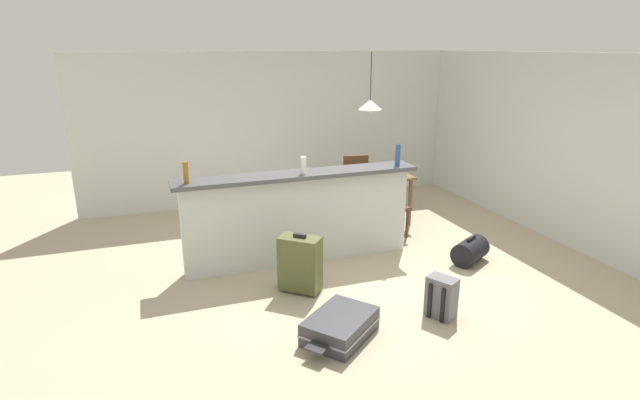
{
  "coord_description": "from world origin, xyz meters",
  "views": [
    {
      "loc": [
        -2.21,
        -5.14,
        2.58
      ],
      "look_at": [
        -0.26,
        0.38,
        0.77
      ],
      "focal_mm": 28.14,
      "sensor_mm": 36.0,
      "label": 1
    }
  ],
  "objects_px": {
    "bottle_blue": "(398,155)",
    "backpack_grey": "(442,298)",
    "pendant_lamp": "(370,105)",
    "duffel_bag_black": "(470,251)",
    "dining_table": "(371,180)",
    "suitcase_upright_olive": "(300,263)",
    "bottle_amber": "(186,173)",
    "bottle_white": "(303,165)",
    "dining_chair_near_partition": "(388,200)",
    "suitcase_flat_charcoal": "(340,326)",
    "dining_chair_far_side": "(354,180)"
  },
  "relations": [
    {
      "from": "pendant_lamp",
      "to": "backpack_grey",
      "type": "relative_size",
      "value": 2.0
    },
    {
      "from": "dining_chair_far_side",
      "to": "dining_chair_near_partition",
      "type": "bearing_deg",
      "value": -89.8
    },
    {
      "from": "dining_chair_near_partition",
      "to": "dining_table",
      "type": "bearing_deg",
      "value": 88.66
    },
    {
      "from": "dining_chair_near_partition",
      "to": "pendant_lamp",
      "type": "bearing_deg",
      "value": 94.23
    },
    {
      "from": "bottle_blue",
      "to": "backpack_grey",
      "type": "distance_m",
      "value": 2.02
    },
    {
      "from": "dining_chair_near_partition",
      "to": "suitcase_flat_charcoal",
      "type": "xyz_separation_m",
      "value": [
        -1.59,
        -2.22,
        -0.41
      ]
    },
    {
      "from": "bottle_blue",
      "to": "backpack_grey",
      "type": "height_order",
      "value": "bottle_blue"
    },
    {
      "from": "dining_table",
      "to": "pendant_lamp",
      "type": "relative_size",
      "value": 1.31
    },
    {
      "from": "dining_chair_far_side",
      "to": "suitcase_upright_olive",
      "type": "height_order",
      "value": "dining_chair_far_side"
    },
    {
      "from": "dining_chair_far_side",
      "to": "backpack_grey",
      "type": "relative_size",
      "value": 2.21
    },
    {
      "from": "bottle_white",
      "to": "duffel_bag_black",
      "type": "relative_size",
      "value": 0.36
    },
    {
      "from": "dining_table",
      "to": "suitcase_upright_olive",
      "type": "distance_m",
      "value": 2.51
    },
    {
      "from": "dining_table",
      "to": "suitcase_upright_olive",
      "type": "relative_size",
      "value": 1.64
    },
    {
      "from": "bottle_white",
      "to": "dining_chair_near_partition",
      "type": "distance_m",
      "value": 1.66
    },
    {
      "from": "backpack_grey",
      "to": "dining_chair_far_side",
      "type": "bearing_deg",
      "value": 81.51
    },
    {
      "from": "bottle_blue",
      "to": "suitcase_upright_olive",
      "type": "bearing_deg",
      "value": -154.95
    },
    {
      "from": "duffel_bag_black",
      "to": "dining_chair_near_partition",
      "type": "bearing_deg",
      "value": 114.28
    },
    {
      "from": "dining_chair_near_partition",
      "to": "suitcase_flat_charcoal",
      "type": "relative_size",
      "value": 1.09
    },
    {
      "from": "bottle_blue",
      "to": "dining_table",
      "type": "bearing_deg",
      "value": 81.09
    },
    {
      "from": "bottle_amber",
      "to": "duffel_bag_black",
      "type": "xyz_separation_m",
      "value": [
        3.28,
        -0.69,
        -1.11
      ]
    },
    {
      "from": "suitcase_flat_charcoal",
      "to": "backpack_grey",
      "type": "relative_size",
      "value": 2.03
    },
    {
      "from": "dining_chair_near_partition",
      "to": "bottle_white",
      "type": "bearing_deg",
      "value": -159.2
    },
    {
      "from": "pendant_lamp",
      "to": "backpack_grey",
      "type": "bearing_deg",
      "value": -99.54
    },
    {
      "from": "dining_chair_far_side",
      "to": "backpack_grey",
      "type": "distance_m",
      "value": 3.45
    },
    {
      "from": "pendant_lamp",
      "to": "suitcase_flat_charcoal",
      "type": "distance_m",
      "value": 3.61
    },
    {
      "from": "bottle_white",
      "to": "backpack_grey",
      "type": "xyz_separation_m",
      "value": [
        0.89,
        -1.67,
        -1.04
      ]
    },
    {
      "from": "dining_chair_far_side",
      "to": "pendant_lamp",
      "type": "relative_size",
      "value": 1.11
    },
    {
      "from": "dining_table",
      "to": "suitcase_flat_charcoal",
      "type": "xyz_separation_m",
      "value": [
        -1.61,
        -2.82,
        -0.54
      ]
    },
    {
      "from": "bottle_white",
      "to": "dining_chair_far_side",
      "type": "height_order",
      "value": "bottle_white"
    },
    {
      "from": "bottle_amber",
      "to": "dining_table",
      "type": "distance_m",
      "value": 3.03
    },
    {
      "from": "bottle_amber",
      "to": "dining_chair_far_side",
      "type": "relative_size",
      "value": 0.26
    },
    {
      "from": "pendant_lamp",
      "to": "duffel_bag_black",
      "type": "xyz_separation_m",
      "value": [
        0.58,
        -1.78,
        -1.62
      ]
    },
    {
      "from": "dining_chair_far_side",
      "to": "duffel_bag_black",
      "type": "xyz_separation_m",
      "value": [
        0.55,
        -2.39,
        -0.36
      ]
    },
    {
      "from": "suitcase_upright_olive",
      "to": "dining_table",
      "type": "bearing_deg",
      "value": 47.39
    },
    {
      "from": "bottle_blue",
      "to": "dining_chair_far_side",
      "type": "distance_m",
      "value": 1.88
    },
    {
      "from": "bottle_blue",
      "to": "dining_table",
      "type": "relative_size",
      "value": 0.25
    },
    {
      "from": "bottle_blue",
      "to": "bottle_amber",
      "type": "bearing_deg",
      "value": 179.75
    },
    {
      "from": "backpack_grey",
      "to": "suitcase_upright_olive",
      "type": "bearing_deg",
      "value": 139.87
    },
    {
      "from": "bottle_amber",
      "to": "suitcase_flat_charcoal",
      "type": "relative_size",
      "value": 0.28
    },
    {
      "from": "pendant_lamp",
      "to": "suitcase_flat_charcoal",
      "type": "height_order",
      "value": "pendant_lamp"
    },
    {
      "from": "bottle_amber",
      "to": "backpack_grey",
      "type": "relative_size",
      "value": 0.58
    },
    {
      "from": "dining_table",
      "to": "backpack_grey",
      "type": "height_order",
      "value": "dining_table"
    },
    {
      "from": "pendant_lamp",
      "to": "bottle_white",
      "type": "bearing_deg",
      "value": -140.7
    },
    {
      "from": "bottle_white",
      "to": "bottle_blue",
      "type": "distance_m",
      "value": 1.24
    },
    {
      "from": "backpack_grey",
      "to": "bottle_blue",
      "type": "bearing_deg",
      "value": 78.28
    },
    {
      "from": "suitcase_flat_charcoal",
      "to": "suitcase_upright_olive",
      "type": "distance_m",
      "value": 1.02
    },
    {
      "from": "suitcase_upright_olive",
      "to": "suitcase_flat_charcoal",
      "type": "bearing_deg",
      "value": -85.75
    },
    {
      "from": "dining_chair_far_side",
      "to": "duffel_bag_black",
      "type": "bearing_deg",
      "value": -77.14
    },
    {
      "from": "bottle_blue",
      "to": "pendant_lamp",
      "type": "height_order",
      "value": "pendant_lamp"
    },
    {
      "from": "pendant_lamp",
      "to": "duffel_bag_black",
      "type": "relative_size",
      "value": 1.49
    }
  ]
}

